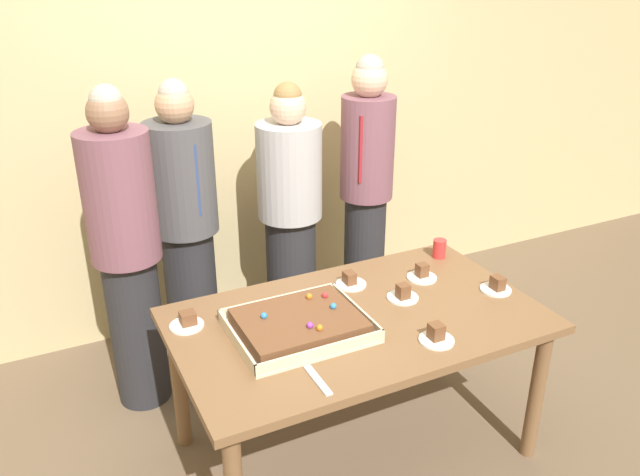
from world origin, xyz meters
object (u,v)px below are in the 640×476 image
Objects in this scene: sheet_cake at (299,324)px; person_green_shirt_behind at (186,226)px; person_serving_front at (290,216)px; plated_slice_center_front at (187,322)px; plated_slice_far_left at (403,295)px; plated_slice_far_right at (422,274)px; drink_cup_nearest at (439,249)px; cake_server_utensil at (318,380)px; party_table at (357,333)px; person_striped_tie_right at (366,191)px; plated_slice_near_right at (497,286)px; plated_slice_near_left at (436,336)px; person_left_edge_reaching at (127,251)px; plated_slice_center_back at (350,281)px.

person_green_shirt_behind is at bearing 99.22° from sheet_cake.
person_serving_front is at bearing 76.07° from person_green_shirt_behind.
plated_slice_far_left is at bearing -12.30° from plated_slice_center_front.
plated_slice_far_right is at bearing 34.04° from plated_slice_far_left.
drink_cup_nearest is 1.26m from cake_server_utensil.
person_serving_front is at bearing 82.56° from party_table.
person_striped_tie_right reaches higher than plated_slice_far_right.
person_striped_tie_right is (-0.05, 0.70, 0.11)m from drink_cup_nearest.
sheet_cake is 3.83× the size of plated_slice_far_right.
sheet_cake is at bearing 0.01° from person_striped_tie_right.
plated_slice_near_right is 0.09× the size of person_serving_front.
plated_slice_near_left is 1.59m from person_green_shirt_behind.
plated_slice_near_right is 1.83m from person_left_edge_reaching.
plated_slice_far_right is 0.09× the size of person_striped_tie_right.
person_left_edge_reaching is (-0.84, 0.86, 0.22)m from party_table.
plated_slice_near_right is 1.29m from person_serving_front.
plated_slice_near_right is 0.09× the size of person_green_shirt_behind.
person_serving_front reaches higher than drink_cup_nearest.
plated_slice_center_back is at bearing 1.22° from plated_slice_center_front.
sheet_cake reaches higher than plated_slice_far_right.
cake_server_utensil is 0.12× the size of person_left_edge_reaching.
cake_server_utensil is (-0.57, -0.03, -0.02)m from plated_slice_near_left.
person_striped_tie_right is at bearing 108.26° from person_serving_front.
plated_slice_near_left is 1.00× the size of plated_slice_far_right.
plated_slice_far_left reaches higher than plated_slice_far_right.
person_green_shirt_behind is at bearing 124.59° from plated_slice_center_back.
person_left_edge_reaching is at bearing 134.21° from party_table.
person_green_shirt_behind is at bearing 112.75° from party_table.
person_green_shirt_behind reaches higher than plated_slice_near_left.
plated_slice_far_right is 0.28m from drink_cup_nearest.
sheet_cake and drink_cup_nearest have the same top height.
plated_slice_center_back is (-0.09, 0.59, -0.00)m from plated_slice_near_left.
cake_server_utensil is at bearing -127.65° from plated_slice_center_back.
plated_slice_near_right reaches higher than plated_slice_center_front.
plated_slice_far_left is 0.09× the size of person_serving_front.
plated_slice_center_front is 0.75× the size of cake_server_utensil.
cake_server_utensil is at bearing -136.87° from party_table.
drink_cup_nearest is at bearing 58.94° from person_serving_front.
person_left_edge_reaching is (-1.48, -0.18, -0.02)m from person_striped_tie_right.
plated_slice_near_right is (1.01, -0.08, -0.01)m from sheet_cake.
plated_slice_far_right is at bearing 61.62° from plated_slice_near_left.
drink_cup_nearest is at bearing 46.11° from person_striped_tie_right.
plated_slice_center_back is at bearing 124.10° from plated_slice_far_left.
party_table is 0.76m from plated_slice_center_front.
party_table is 0.51m from cake_server_utensil.
plated_slice_center_back reaches higher than party_table.
sheet_cake is 3.83× the size of plated_slice_far_left.
plated_slice_center_back is (0.11, 0.28, 0.11)m from party_table.
person_left_edge_reaching is at bearing 111.41° from cake_server_utensil.
person_left_edge_reaching reaches higher than plated_slice_far_right.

